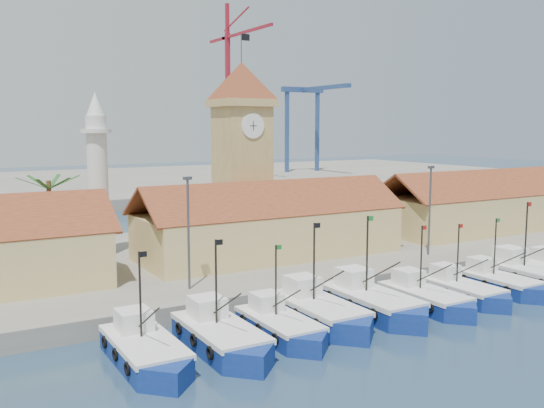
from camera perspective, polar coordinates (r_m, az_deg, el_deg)
ground at (r=46.31m, az=12.40°, el=-11.02°), size 400.00×400.00×0.00m
quay at (r=65.18m, az=-1.98°, el=-4.81°), size 140.00×32.00×1.50m
terminal at (r=146.00m, az=-18.07°, el=1.66°), size 240.00×80.00×2.00m
boat_0 at (r=38.58m, az=-11.75°, el=-13.60°), size 3.51×9.63×7.29m
boat_1 at (r=40.19m, az=-4.66°, el=-12.55°), size 3.66×10.02×7.58m
boat_2 at (r=42.37m, az=0.93°, el=-11.60°), size 3.24×8.88×6.72m
boat_3 at (r=45.18m, az=4.62°, el=-10.25°), size 3.78×10.36×7.84m
boat_4 at (r=47.83m, az=9.59°, el=-9.31°), size 3.88×10.62×8.03m
boat_5 at (r=50.33m, az=14.42°, el=-8.73°), size 3.36×9.21×6.97m
boat_6 at (r=53.50m, az=17.61°, el=-7.92°), size 3.24×8.87×6.71m
boat_7 at (r=57.12m, az=20.75°, el=-7.08°), size 3.28×8.99×6.80m
boat_8 at (r=60.32m, az=23.35°, el=-6.33°), size 3.88×10.62×8.04m
hall_center at (r=61.13m, az=-0.23°, el=-2.53°), size 27.04×10.13×7.61m
hall_right at (r=81.70m, az=19.64°, el=-0.47°), size 31.20×10.13×7.61m
clock_tower at (r=65.55m, az=-2.85°, el=5.14°), size 5.80×5.80×22.70m
minaret at (r=62.27m, az=-16.08°, el=2.69°), size 3.00×3.00×16.30m
palm_tree at (r=59.67m, az=-20.16°, el=-1.02°), size 5.60×5.03×8.39m
lamp_posts at (r=54.30m, az=4.43°, el=-1.13°), size 80.70×0.25×9.03m
crane_red_right at (r=151.84m, az=-3.96°, el=11.41°), size 1.00×31.92×42.20m
gantry at (r=166.68m, az=3.52°, el=9.21°), size 13.00×22.00×23.20m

